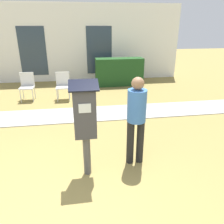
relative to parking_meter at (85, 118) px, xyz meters
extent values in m
cube|color=#A3A099|center=(-0.50, 2.62, -1.01)|extent=(12.00, 1.10, 0.02)
cube|color=white|center=(-0.50, 6.88, 0.58)|extent=(10.00, 0.24, 3.20)
cube|color=#2D3D4C|center=(-1.90, 6.75, 0.28)|extent=(1.10, 0.02, 2.00)
cube|color=#2D3D4C|center=(0.90, 6.75, 0.28)|extent=(1.10, 0.02, 2.00)
cylinder|color=#4C4C4C|center=(0.00, 0.00, -0.67)|extent=(0.12, 0.12, 0.70)
cube|color=#38383D|center=(0.00, 0.00, 0.08)|extent=(0.34, 0.22, 0.80)
cube|color=silver|center=(0.00, -0.12, 0.20)|extent=(0.18, 0.01, 0.14)
cube|color=black|center=(0.00, 0.00, 0.51)|extent=(0.44, 0.31, 0.12)
cylinder|color=black|center=(0.78, 0.20, -0.61)|extent=(0.13, 0.13, 0.82)
cylinder|color=black|center=(0.96, 0.20, -0.61)|extent=(0.13, 0.13, 0.82)
cylinder|color=#386BB7|center=(0.87, 0.20, 0.08)|extent=(0.32, 0.32, 0.55)
sphere|color=#8C6647|center=(0.87, 0.20, 0.46)|extent=(0.21, 0.21, 0.21)
cylinder|color=silver|center=(-1.94, 3.96, -0.81)|extent=(0.03, 0.03, 0.42)
cylinder|color=silver|center=(-1.56, 3.96, -0.81)|extent=(0.03, 0.03, 0.42)
cylinder|color=silver|center=(-1.94, 4.34, -0.81)|extent=(0.03, 0.03, 0.42)
cylinder|color=silver|center=(-1.56, 4.34, -0.81)|extent=(0.03, 0.03, 0.42)
cube|color=silver|center=(-1.75, 4.15, -0.58)|extent=(0.44, 0.44, 0.04)
cube|color=silver|center=(-1.75, 4.36, -0.34)|extent=(0.44, 0.04, 0.44)
cylinder|color=silver|center=(-0.78, 3.84, -0.81)|extent=(0.03, 0.03, 0.42)
cylinder|color=silver|center=(-0.40, 3.84, -0.81)|extent=(0.03, 0.03, 0.42)
cylinder|color=silver|center=(-0.78, 4.22, -0.81)|extent=(0.03, 0.03, 0.42)
cylinder|color=silver|center=(-0.40, 4.22, -0.81)|extent=(0.03, 0.03, 0.42)
cube|color=silver|center=(-0.59, 4.03, -0.58)|extent=(0.44, 0.44, 0.04)
cube|color=silver|center=(-0.59, 4.24, -0.34)|extent=(0.44, 0.04, 0.44)
cube|color=#1E471E|center=(1.59, 5.65, -0.47)|extent=(1.92, 0.60, 1.10)
camera|label=1|loc=(-0.06, -3.10, 1.33)|focal=35.00mm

